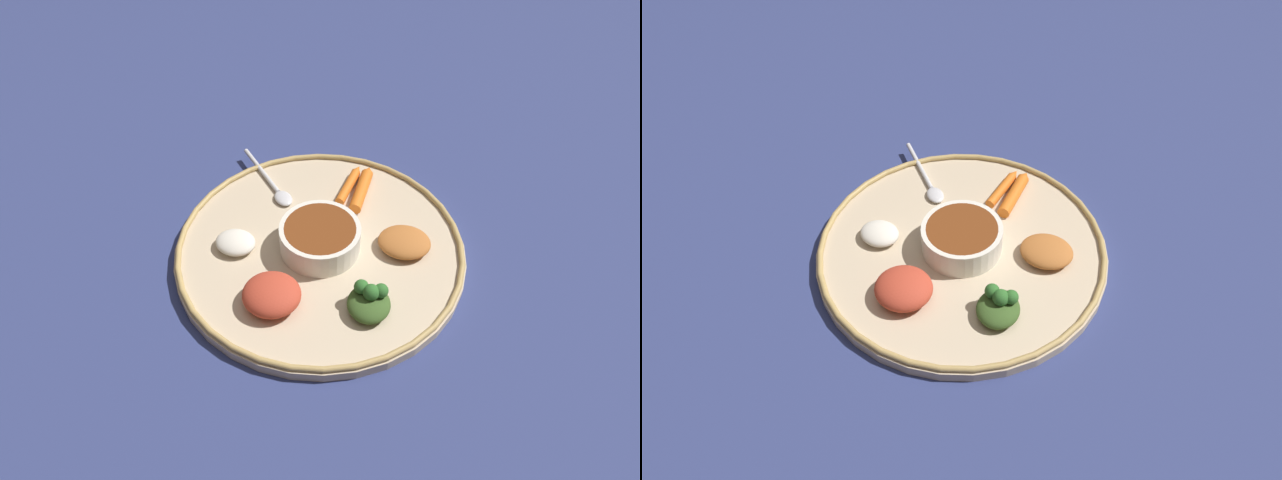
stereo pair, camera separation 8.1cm
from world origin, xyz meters
The scene contains 11 objects.
ground_plane centered at (0.00, 0.00, 0.00)m, with size 2.40×2.40×0.00m, color navy.
platter centered at (0.00, 0.00, 0.01)m, with size 0.39×0.39×0.01m, color #C6B293.
platter_rim centered at (0.00, 0.00, 0.02)m, with size 0.39×0.39×0.01m, color tan.
center_bowl centered at (0.00, 0.00, 0.04)m, with size 0.11×0.11×0.04m.
spoon centered at (0.12, -0.06, 0.02)m, with size 0.14×0.08×0.01m.
greens_pile centered at (-0.11, 0.05, 0.03)m, with size 0.08×0.08×0.04m.
carrot_near_spoon centered at (0.01, -0.13, 0.02)m, with size 0.04×0.10×0.02m.
carrot_outer centered at (0.03, -0.13, 0.02)m, with size 0.03×0.09×0.01m.
mound_rice_white centered at (0.10, 0.06, 0.02)m, with size 0.05×0.05×0.02m, color silver.
mound_berbere_red centered at (0.00, 0.11, 0.03)m, with size 0.07×0.07×0.03m, color #B73D28.
mound_chickpea centered at (-0.10, -0.06, 0.03)m, with size 0.07×0.06×0.02m, color #B2662D.
Camera 1 is at (-0.30, 0.46, 0.62)m, focal length 33.74 mm.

